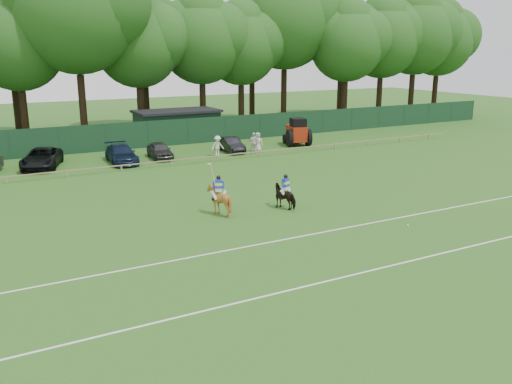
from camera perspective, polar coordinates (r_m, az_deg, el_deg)
ground at (r=27.36m, az=2.08°, el=-4.38°), size 160.00×160.00×0.00m
horse_dark at (r=31.51m, az=3.12°, el=-0.45°), size 1.37×1.83×1.41m
horse_chestnut at (r=30.26m, az=-3.93°, el=-0.83°), size 1.89×1.98×1.70m
suv_black at (r=45.47m, az=-21.63°, el=3.33°), size 4.12×5.98×1.52m
sedan_navy at (r=45.48m, az=-13.98°, el=3.90°), size 2.28×5.09×1.45m
hatch_grey at (r=46.67m, az=-10.09°, el=4.33°), size 1.96×4.18×1.38m
estate_black at (r=49.05m, az=-2.62°, el=5.00°), size 1.72×4.06×1.30m
spectator_left at (r=46.94m, az=-4.06°, el=4.84°), size 1.22×0.78×1.80m
spectator_mid at (r=48.27m, az=-0.26°, el=5.20°), size 1.16×0.66×1.86m
spectator_right at (r=49.04m, az=0.20°, el=5.27°), size 0.99×0.81×1.74m
rider_dark at (r=31.34m, az=3.16°, el=0.72°), size 0.90×0.57×1.41m
rider_chestnut at (r=30.05m, az=-3.96°, el=0.56°), size 0.90×0.78×2.05m
polo_ball at (r=29.47m, az=15.70°, el=-3.42°), size 0.09×0.09×0.09m
pitch_lines at (r=24.60m, az=6.26°, el=-6.69°), size 60.00×5.10×0.01m
pitch_rail at (r=43.18m, az=-10.15°, el=3.16°), size 62.10×0.10×0.50m
perimeter_fence at (r=51.54m, az=-13.41°, el=5.77°), size 92.08×0.08×2.50m
utility_shed at (r=56.13m, az=-8.31°, el=7.02°), size 8.40×4.40×3.04m
tree_row at (r=59.88m, az=-13.54°, el=5.76°), size 96.00×12.00×21.00m
tractor at (r=52.43m, az=4.35°, el=6.27°), size 2.86×3.58×2.64m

